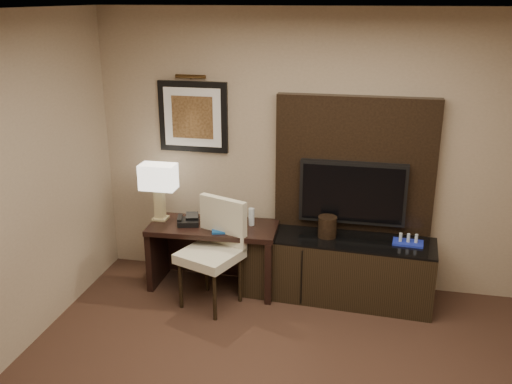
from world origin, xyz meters
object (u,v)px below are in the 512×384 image
(tv, at_px, (353,193))
(desk_chair, at_px, (210,255))
(water_bottle, at_px, (252,217))
(table_lamp, at_px, (159,191))
(desk, at_px, (214,256))
(desk_phone, at_px, (188,219))
(credenza, at_px, (336,268))
(minibar_tray, at_px, (408,239))
(ice_bucket, at_px, (327,227))

(tv, bearing_deg, desk_chair, -155.14)
(water_bottle, bearing_deg, table_lamp, -177.55)
(desk, relative_size, water_bottle, 7.27)
(desk, height_order, desk_phone, desk_phone)
(desk, relative_size, table_lamp, 2.13)
(credenza, distance_m, tv, 0.74)
(table_lamp, bearing_deg, desk_phone, -12.98)
(desk, height_order, minibar_tray, minibar_tray)
(water_bottle, bearing_deg, minibar_tray, -1.31)
(credenza, relative_size, desk_chair, 1.74)
(desk, height_order, desk_chair, desk_chair)
(credenza, xyz_separation_m, desk_chair, (-1.14, -0.39, 0.21))
(desk_phone, bearing_deg, desk, -8.49)
(table_lamp, bearing_deg, water_bottle, 2.45)
(desk, bearing_deg, water_bottle, 10.17)
(desk, bearing_deg, desk_phone, -176.46)
(desk, relative_size, tv, 1.25)
(credenza, xyz_separation_m, tv, (0.11, 0.19, 0.71))
(desk_phone, relative_size, water_bottle, 1.19)
(credenza, height_order, tv, tv)
(credenza, distance_m, desk_phone, 1.51)
(water_bottle, xyz_separation_m, ice_bucket, (0.74, -0.02, -0.03))
(desk, xyz_separation_m, desk_chair, (0.06, -0.34, 0.18))
(water_bottle, bearing_deg, desk, -166.91)
(desk_phone, bearing_deg, table_lamp, 152.07)
(credenza, relative_size, minibar_tray, 6.62)
(table_lamp, bearing_deg, desk_chair, -32.06)
(credenza, bearing_deg, tv, 63.55)
(table_lamp, xyz_separation_m, minibar_tray, (2.41, 0.01, -0.29))
(tv, distance_m, desk_phone, 1.61)
(table_lamp, relative_size, minibar_tray, 2.14)
(water_bottle, distance_m, ice_bucket, 0.74)
(table_lamp, bearing_deg, desk, -4.66)
(table_lamp, height_order, minibar_tray, table_lamp)
(desk_phone, bearing_deg, credenza, -12.14)
(tv, bearing_deg, desk_phone, -170.47)
(tv, height_order, table_lamp, tv)
(tv, distance_m, ice_bucket, 0.40)
(ice_bucket, xyz_separation_m, minibar_tray, (0.75, -0.01, -0.05))
(desk, distance_m, ice_bucket, 1.17)
(desk_chair, relative_size, table_lamp, 1.77)
(table_lamp, distance_m, water_bottle, 0.95)
(ice_bucket, bearing_deg, desk_chair, -158.48)
(credenza, relative_size, desk_phone, 8.90)
(desk, height_order, ice_bucket, ice_bucket)
(water_bottle, bearing_deg, credenza, -2.81)
(desk, relative_size, desk_chair, 1.20)
(desk_chair, relative_size, desk_phone, 5.10)
(desk, height_order, water_bottle, water_bottle)
(tv, bearing_deg, table_lamp, -174.26)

